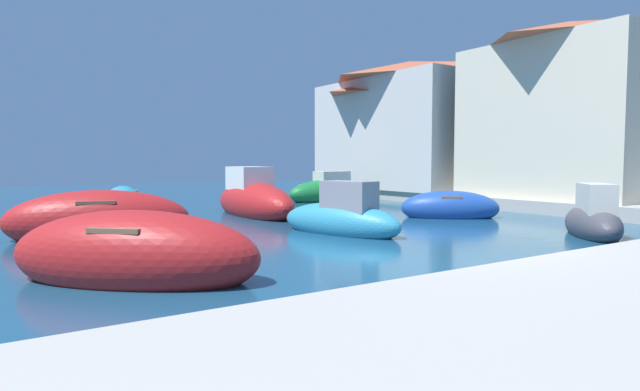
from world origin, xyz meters
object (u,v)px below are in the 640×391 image
moored_boat_1 (450,208)px  moored_boat_7 (593,221)px  moored_boat_4 (341,218)px  waterfront_building_main (566,109)px  moored_boat_0 (123,201)px  moored_boat_2 (99,221)px  waterfront_building_far (394,132)px  moored_boat_8 (254,200)px  waterfront_building_annex (409,124)px  moored_boat_9 (135,256)px  moored_boat_6 (327,192)px

moored_boat_1 → moored_boat_7: bearing=127.4°
moored_boat_4 → waterfront_building_main: waterfront_building_main is taller
moored_boat_4 → moored_boat_0: bearing=2.4°
moored_boat_2 → waterfront_building_main: size_ratio=0.63×
moored_boat_0 → waterfront_building_far: bearing=106.8°
moored_boat_7 → moored_boat_8: moored_boat_8 is taller
waterfront_building_main → waterfront_building_annex: 9.33m
moored_boat_4 → waterfront_building_annex: waterfront_building_annex is taller
waterfront_building_annex → moored_boat_7: bearing=-115.2°
moored_boat_2 → moored_boat_7: moored_boat_7 is taller
moored_boat_8 → waterfront_building_annex: size_ratio=0.56×
moored_boat_9 → waterfront_building_annex: size_ratio=0.42×
moored_boat_4 → moored_boat_7: 6.72m
moored_boat_8 → waterfront_building_annex: bearing=114.0°
moored_boat_7 → moored_boat_9: moored_boat_7 is taller
moored_boat_6 → moored_boat_0: bearing=-3.6°
moored_boat_1 → moored_boat_4: bearing=52.2°
moored_boat_2 → moored_boat_9: (-0.51, -5.59, -0.02)m
moored_boat_1 → moored_boat_2: moored_boat_2 is taller
moored_boat_8 → waterfront_building_far: 13.52m
moored_boat_7 → waterfront_building_main: size_ratio=0.40×
moored_boat_1 → moored_boat_0: bearing=-6.0°
moored_boat_8 → moored_boat_9: size_ratio=1.33×
moored_boat_4 → moored_boat_7: (5.32, -4.10, -0.01)m
moored_boat_6 → waterfront_building_annex: size_ratio=0.41×
waterfront_building_annex → waterfront_building_far: size_ratio=1.31×
moored_boat_4 → waterfront_building_far: bearing=-61.6°
moored_boat_4 → moored_boat_9: size_ratio=0.95×
waterfront_building_main → waterfront_building_annex: size_ratio=0.76×
moored_boat_9 → moored_boat_0: bearing=-59.1°
moored_boat_7 → moored_boat_9: 11.65m
moored_boat_7 → waterfront_building_far: (6.76, 15.64, 3.28)m
moored_boat_0 → moored_boat_1: size_ratio=1.18×
moored_boat_7 → moored_boat_8: (-5.10, 9.96, 0.13)m
moored_boat_4 → waterfront_building_annex: 16.26m
waterfront_building_far → moored_boat_4: bearing=-136.3°
moored_boat_1 → moored_boat_6: 8.74m
moored_boat_7 → waterfront_building_far: waterfront_building_far is taller
moored_boat_1 → moored_boat_7: moored_boat_7 is taller
moored_boat_7 → moored_boat_4: bearing=98.3°
moored_boat_7 → waterfront_building_main: 9.22m
moored_boat_0 → moored_boat_8: bearing=50.6°
waterfront_building_main → moored_boat_7: bearing=-143.3°
moored_boat_9 → waterfront_building_annex: 22.79m
moored_boat_6 → moored_boat_7: size_ratio=1.33×
moored_boat_0 → moored_boat_1: bearing=56.9°
moored_boat_1 → moored_boat_4: 5.71m
moored_boat_6 → moored_boat_1: bearing=85.5°
waterfront_building_main → waterfront_building_annex: (-0.00, 9.33, -0.07)m
waterfront_building_main → moored_boat_4: bearing=-175.6°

